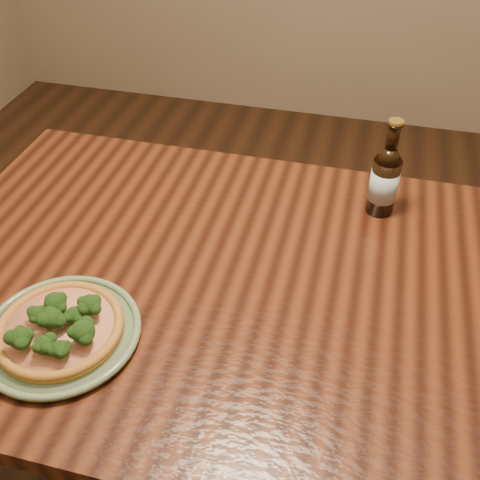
% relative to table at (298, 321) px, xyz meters
% --- Properties ---
extents(table, '(1.60, 0.90, 0.75)m').
position_rel_table_xyz_m(table, '(0.00, 0.00, 0.00)').
color(table, '#451F0E').
rests_on(table, ground).
extents(plate, '(0.29, 0.29, 0.02)m').
position_rel_table_xyz_m(plate, '(-0.40, -0.22, 0.10)').
color(plate, '#647B55').
rests_on(plate, table).
extents(pizza, '(0.23, 0.23, 0.07)m').
position_rel_table_xyz_m(pizza, '(-0.39, -0.23, 0.12)').
color(pizza, '#AD7227').
rests_on(pizza, plate).
extents(beer_bottle, '(0.06, 0.06, 0.23)m').
position_rel_table_xyz_m(beer_bottle, '(0.13, 0.30, 0.18)').
color(beer_bottle, black).
rests_on(beer_bottle, table).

